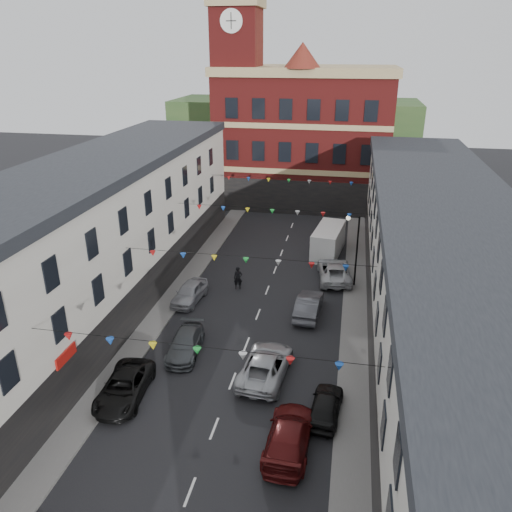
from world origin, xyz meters
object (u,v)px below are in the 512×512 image
Objects in this scene: moving_car at (266,365)px; car_left_e at (190,292)px; pedestrian at (238,278)px; white_van at (328,241)px; car_right_d at (326,405)px; car_right_e at (309,305)px; car_left_c at (124,387)px; car_right_c at (289,435)px; car_right_f at (334,271)px; car_left_d at (185,344)px; street_lamp at (354,241)px.

car_left_e is at bearing -43.71° from moving_car.
white_van is at bearing 39.04° from pedestrian.
car_right_d is at bearing -74.37° from pedestrian.
car_right_e is (-1.90, 10.59, 0.11)m from car_right_d.
car_right_e reaches higher than car_left_c.
car_right_c is at bearing 94.50° from car_right_e.
car_right_f is at bearing -91.57° from car_right_c.
car_right_e is 6.60m from car_right_f.
moving_car reaches higher than car_left_d.
car_right_c is 19.69m from car_right_f.
car_right_c reaches higher than car_left_d.
car_left_d is 1.18× the size of car_right_d.
car_left_d is 2.42× the size of pedestrian.
white_van is 3.09× the size of pedestrian.
moving_car is (-2.10, 5.44, 0.01)m from car_right_c.
street_lamp is 20.71m from car_left_c.
car_right_e is at bearing 46.45° from car_left_c.
white_van is (9.78, 11.59, 0.56)m from car_left_e.
car_right_e is (-2.95, -5.34, -3.13)m from street_lamp.
car_right_f is 8.16m from pedestrian.
car_right_c is 17.54m from pedestrian.
street_lamp is at bearing 44.44° from car_left_d.
moving_car reaches higher than car_right_c.
car_left_e is 15.56m from car_right_d.
car_left_e is (-1.90, 6.80, 0.07)m from car_left_d.
car_right_d is 0.71× the size of moving_car.
street_lamp reaches higher than white_van.
car_right_f is at bearing -73.65° from white_van.
moving_car is (-4.75, -13.13, -3.14)m from street_lamp.
white_van is 11.05m from pedestrian.
car_left_c is at bearing -116.47° from pedestrian.
car_right_c is 0.94× the size of moving_car.
car_left_d is at bearing 63.95° from car_left_c.
street_lamp is 3.61m from car_right_f.
car_right_f is at bearing -83.55° from car_right_d.
car_left_e is 0.92× the size of car_right_e.
pedestrian is (-7.48, -3.26, 0.17)m from car_right_f.
car_left_d is 0.89× the size of car_right_c.
pedestrian is at bearing -119.17° from white_van.
car_right_e reaches higher than car_left_d.
street_lamp is at bearing -88.57° from car_right_d.
car_left_e is at bearing 100.91° from car_left_d.
car_right_e is (7.20, 6.40, 0.11)m from car_left_d.
car_right_e reaches higher than car_right_d.
white_van is (0.38, 25.23, 0.54)m from car_right_c.
car_right_d is 0.66× the size of white_van.
white_van is (2.48, 19.79, 0.53)m from moving_car.
car_left_e is 10.98m from moving_car.
car_right_e is at bearing -118.94° from street_lamp.
car_right_d is at bearing 103.35° from car_right_e.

